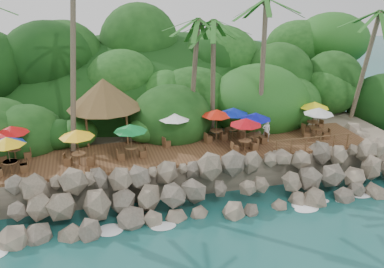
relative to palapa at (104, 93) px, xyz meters
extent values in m
plane|color=#19514F|center=(5.68, -9.50, -5.79)|extent=(140.00, 140.00, 0.00)
cube|color=gray|center=(5.68, 6.50, -4.74)|extent=(32.00, 25.20, 2.10)
ellipsoid|color=#143811|center=(5.68, 14.00, -5.79)|extent=(44.80, 28.00, 15.40)
cube|color=brown|center=(5.68, -3.50, -3.59)|extent=(26.00, 5.00, 0.20)
ellipsoid|color=white|center=(-6.32, -9.20, -5.76)|extent=(1.20, 0.80, 0.06)
ellipsoid|color=white|center=(-3.32, -9.20, -5.76)|extent=(1.20, 0.80, 0.06)
ellipsoid|color=white|center=(-0.32, -9.20, -5.76)|extent=(1.20, 0.80, 0.06)
ellipsoid|color=white|center=(2.68, -9.20, -5.76)|extent=(1.20, 0.80, 0.06)
ellipsoid|color=white|center=(5.68, -9.20, -5.76)|extent=(1.20, 0.80, 0.06)
ellipsoid|color=white|center=(8.68, -9.20, -5.76)|extent=(1.20, 0.80, 0.06)
ellipsoid|color=white|center=(11.68, -9.20, -5.76)|extent=(1.20, 0.80, 0.06)
ellipsoid|color=white|center=(14.68, -9.20, -5.76)|extent=(1.20, 0.80, 0.06)
cylinder|color=brown|center=(-1.85, -0.99, 3.11)|extent=(1.65, 2.85, 13.00)
cylinder|color=brown|center=(6.65, -0.30, 0.81)|extent=(0.96, 1.13, 8.61)
ellipsoid|color=#23601E|center=(6.65, -0.30, 5.12)|extent=(6.00, 6.00, 2.40)
cylinder|color=brown|center=(8.10, -0.46, 0.74)|extent=(0.56, 0.62, 8.47)
ellipsoid|color=#23601E|center=(8.10, -0.46, 4.97)|extent=(6.00, 6.00, 2.40)
cylinder|color=brown|center=(11.62, -1.47, 1.46)|extent=(0.86, 1.45, 9.89)
cylinder|color=brown|center=(20.86, -0.82, 0.99)|extent=(0.93, 1.65, 8.93)
ellipsoid|color=#23601E|center=(20.86, -0.82, 5.48)|extent=(6.00, 6.00, 2.40)
cylinder|color=brown|center=(-1.40, -1.40, -2.29)|extent=(0.16, 0.16, 2.40)
cylinder|color=brown|center=(1.40, -1.40, -2.29)|extent=(0.16, 0.16, 2.40)
cylinder|color=brown|center=(-1.40, 1.40, -2.29)|extent=(0.16, 0.16, 2.40)
cylinder|color=brown|center=(1.40, 1.40, -2.29)|extent=(0.16, 0.16, 2.40)
cone|color=brown|center=(0.00, 0.00, 0.01)|extent=(5.46, 5.46, 2.20)
cylinder|color=brown|center=(-6.12, -4.62, -3.10)|extent=(0.09, 0.09, 0.79)
cylinder|color=brown|center=(-6.12, -4.62, -2.69)|extent=(0.89, 0.89, 0.05)
cylinder|color=brown|center=(-6.12, -4.62, -2.32)|extent=(0.05, 0.05, 2.34)
cone|color=#0C2BA5|center=(-6.12, -4.62, -1.31)|extent=(2.23, 2.23, 0.48)
cube|color=brown|center=(-5.38, -4.54, -3.25)|extent=(0.49, 0.49, 0.49)
cylinder|color=brown|center=(-2.05, -4.37, -3.10)|extent=(0.09, 0.09, 0.79)
cylinder|color=brown|center=(-2.05, -4.37, -2.69)|extent=(0.89, 0.89, 0.05)
cylinder|color=brown|center=(-2.05, -4.37, -2.32)|extent=(0.05, 0.05, 2.34)
cone|color=yellow|center=(-2.05, -4.37, -1.31)|extent=(2.23, 2.23, 0.48)
cube|color=brown|center=(-2.76, -4.17, -3.25)|extent=(0.55, 0.55, 0.49)
cube|color=brown|center=(-1.33, -4.57, -3.25)|extent=(0.55, 0.55, 0.49)
cylinder|color=brown|center=(15.18, -3.91, -3.10)|extent=(0.09, 0.09, 0.79)
cylinder|color=brown|center=(15.18, -3.91, -2.69)|extent=(0.89, 0.89, 0.05)
cylinder|color=brown|center=(15.18, -3.91, -2.32)|extent=(0.05, 0.05, 2.34)
cone|color=silver|center=(15.18, -3.91, -1.31)|extent=(2.23, 2.23, 0.48)
cube|color=brown|center=(14.46, -3.74, -3.25)|extent=(0.53, 0.53, 0.49)
cube|color=brown|center=(15.91, -4.07, -3.25)|extent=(0.53, 0.53, 0.49)
cylinder|color=brown|center=(-6.12, -2.58, -3.10)|extent=(0.09, 0.09, 0.79)
cylinder|color=brown|center=(-6.12, -2.58, -2.69)|extent=(0.89, 0.89, 0.05)
cylinder|color=brown|center=(-6.12, -2.58, -2.32)|extent=(0.05, 0.05, 2.34)
cone|color=#B80B0B|center=(-6.12, -2.58, -1.31)|extent=(2.23, 2.23, 0.48)
cube|color=brown|center=(-6.85, -2.71, -3.25)|extent=(0.52, 0.52, 0.49)
cube|color=brown|center=(-5.39, -2.45, -3.25)|extent=(0.52, 0.52, 0.49)
cylinder|color=brown|center=(10.23, -3.88, -3.10)|extent=(0.09, 0.09, 0.79)
cylinder|color=brown|center=(10.23, -3.88, -2.69)|extent=(0.89, 0.89, 0.05)
cylinder|color=brown|center=(10.23, -3.88, -2.32)|extent=(0.05, 0.05, 2.34)
cone|color=#0B1098|center=(10.23, -3.88, -1.31)|extent=(2.23, 2.23, 0.48)
cube|color=brown|center=(9.49, -3.96, -3.25)|extent=(0.49, 0.49, 0.49)
cube|color=brown|center=(10.97, -3.80, -3.25)|extent=(0.49, 0.49, 0.49)
cylinder|color=brown|center=(9.11, -4.87, -3.10)|extent=(0.09, 0.09, 0.79)
cylinder|color=brown|center=(9.11, -4.87, -2.69)|extent=(0.89, 0.89, 0.05)
cylinder|color=brown|center=(9.11, -4.87, -2.32)|extent=(0.05, 0.05, 2.34)
cone|color=#B80B14|center=(9.11, -4.87, -1.31)|extent=(2.23, 2.23, 0.48)
cube|color=brown|center=(8.37, -4.94, -3.25)|extent=(0.49, 0.49, 0.49)
cube|color=brown|center=(9.85, -4.80, -3.25)|extent=(0.49, 0.49, 0.49)
cylinder|color=brown|center=(9.11, -2.33, -3.10)|extent=(0.09, 0.09, 0.79)
cylinder|color=brown|center=(9.11, -2.33, -2.69)|extent=(0.89, 0.89, 0.05)
cylinder|color=brown|center=(9.11, -2.33, -2.32)|extent=(0.05, 0.05, 2.34)
cone|color=#0B1F9B|center=(9.11, -2.33, -1.31)|extent=(2.23, 2.23, 0.48)
cube|color=brown|center=(8.37, -2.45, -3.25)|extent=(0.51, 0.51, 0.49)
cube|color=brown|center=(9.84, -2.21, -3.25)|extent=(0.51, 0.51, 0.49)
cylinder|color=brown|center=(4.67, -2.46, -3.10)|extent=(0.09, 0.09, 0.79)
cylinder|color=brown|center=(4.67, -2.46, -2.69)|extent=(0.89, 0.89, 0.05)
cylinder|color=brown|center=(4.67, -2.46, -2.32)|extent=(0.05, 0.05, 2.34)
cone|color=white|center=(4.67, -2.46, -1.31)|extent=(2.23, 2.23, 0.48)
cube|color=brown|center=(3.99, -2.77, -3.25)|extent=(0.59, 0.59, 0.49)
cube|color=brown|center=(5.35, -2.15, -3.25)|extent=(0.59, 0.59, 0.49)
cylinder|color=brown|center=(15.69, -2.42, -3.10)|extent=(0.09, 0.09, 0.79)
cylinder|color=brown|center=(15.69, -2.42, -2.69)|extent=(0.89, 0.89, 0.05)
cylinder|color=brown|center=(15.69, -2.42, -2.32)|extent=(0.05, 0.05, 2.34)
cone|color=yellow|center=(15.69, -2.42, -1.31)|extent=(2.23, 2.23, 0.48)
cube|color=brown|center=(14.98, -2.63, -3.25)|extent=(0.55, 0.55, 0.49)
cube|color=brown|center=(16.41, -2.21, -3.25)|extent=(0.55, 0.55, 0.49)
cylinder|color=brown|center=(1.36, -4.15, -3.10)|extent=(0.09, 0.09, 0.79)
cylinder|color=brown|center=(1.36, -4.15, -2.69)|extent=(0.89, 0.89, 0.05)
cylinder|color=brown|center=(1.36, -4.15, -2.32)|extent=(0.05, 0.05, 2.34)
cone|color=#0D7830|center=(1.36, -4.15, -1.31)|extent=(2.23, 2.23, 0.48)
cube|color=brown|center=(0.61, -4.22, -3.25)|extent=(0.48, 0.48, 0.49)
cube|color=brown|center=(2.10, -4.09, -3.25)|extent=(0.48, 0.48, 0.49)
cylinder|color=brown|center=(7.81, -2.44, -3.10)|extent=(0.09, 0.09, 0.79)
cylinder|color=brown|center=(7.81, -2.44, -2.69)|extent=(0.89, 0.89, 0.05)
cylinder|color=brown|center=(7.81, -2.44, -2.32)|extent=(0.05, 0.05, 2.34)
cone|color=red|center=(7.81, -2.44, -1.31)|extent=(2.23, 2.23, 0.48)
cube|color=brown|center=(7.11, -2.68, -3.25)|extent=(0.57, 0.57, 0.49)
cube|color=brown|center=(8.52, -2.20, -3.25)|extent=(0.57, 0.57, 0.49)
cylinder|color=brown|center=(-6.12, -4.65, -3.10)|extent=(0.09, 0.09, 0.79)
cylinder|color=brown|center=(-6.12, -4.65, -2.69)|extent=(0.89, 0.89, 0.05)
cylinder|color=brown|center=(-6.12, -4.65, -2.32)|extent=(0.05, 0.05, 2.34)
cone|color=yellow|center=(-6.12, -4.65, -1.31)|extent=(2.23, 2.23, 0.48)
cube|color=brown|center=(-5.41, -4.45, -3.25)|extent=(0.55, 0.55, 0.49)
cylinder|color=brown|center=(11.06, -5.85, -2.99)|extent=(0.10, 0.10, 1.00)
cylinder|color=brown|center=(12.16, -5.85, -2.99)|extent=(0.10, 0.10, 1.00)
cylinder|color=brown|center=(13.26, -5.85, -2.99)|extent=(0.10, 0.10, 1.00)
cylinder|color=brown|center=(14.36, -5.85, -2.99)|extent=(0.10, 0.10, 1.00)
cylinder|color=brown|center=(15.46, -5.85, -2.99)|extent=(0.10, 0.10, 1.00)
cylinder|color=brown|center=(16.56, -5.85, -2.99)|extent=(0.10, 0.10, 1.00)
cube|color=brown|center=(13.81, -5.85, -2.54)|extent=(6.10, 0.06, 0.06)
cube|color=brown|center=(13.81, -5.85, -2.94)|extent=(6.10, 0.06, 0.06)
imported|color=white|center=(11.31, -3.48, -2.67)|extent=(0.63, 0.44, 1.64)
camera|label=1|loc=(-1.33, -30.56, 8.00)|focal=39.99mm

